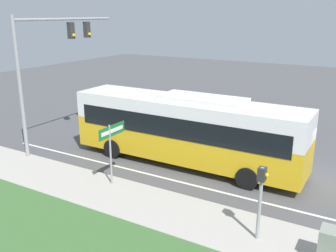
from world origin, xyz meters
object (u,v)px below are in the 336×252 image
Objects in this scene: bus at (186,127)px; street_sign at (111,141)px; pedestrian_signal at (261,191)px; utility_cabinet at (328,246)px; signal_gantry at (50,55)px.

street_sign is (-3.81, 1.56, 0.12)m from bus.
pedestrian_signal is 2.36× the size of utility_cabinet.
bus is at bearing -79.28° from signal_gantry.
street_sign is 2.49× the size of utility_cabinet.
street_sign is at bearing -112.29° from signal_gantry.
pedestrian_signal is at bearing -132.51° from bus.
utility_cabinet is at bearing -94.75° from pedestrian_signal.
pedestrian_signal is at bearing -98.02° from street_sign.
signal_gantry is at bearing 76.55° from utility_cabinet.
pedestrian_signal is (-4.76, -5.19, -0.10)m from bus.
pedestrian_signal is at bearing -104.89° from signal_gantry.
utility_cabinet is (-4.94, -7.36, -1.24)m from bus.
street_sign is 9.09m from utility_cabinet.
signal_gantry is at bearing 67.71° from street_sign.
signal_gantry is at bearing 75.11° from pedestrian_signal.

